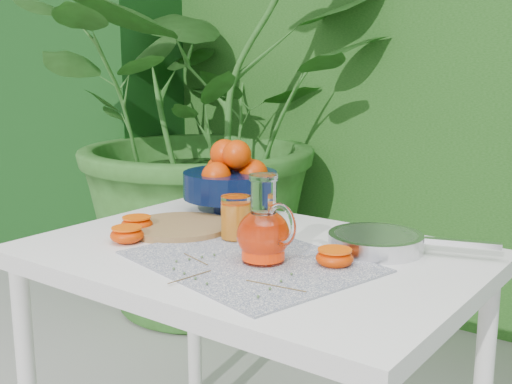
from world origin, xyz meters
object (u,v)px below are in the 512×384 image
Objects in this scene: juice_pitcher at (264,232)px; saute_pan at (377,241)px; cutting_board at (179,227)px; fruit_bowl at (231,179)px; white_table at (251,284)px.

juice_pitcher reaches higher than saute_pan.
juice_pitcher is at bearing -15.36° from cutting_board.
white_table is at bearing -44.65° from fruit_bowl.
fruit_bowl is 0.70× the size of saute_pan.
fruit_bowl is at bearing 135.35° from white_table.
fruit_bowl is (-0.27, 0.26, 0.18)m from white_table.
saute_pan is at bearing 56.39° from juice_pitcher.
cutting_board reaches higher than white_table.
saute_pan is (0.23, 0.16, 0.10)m from white_table.
fruit_bowl reaches higher than white_table.
juice_pitcher reaches higher than white_table.
fruit_bowl is at bearing 136.87° from juice_pitcher.
cutting_board is 0.96× the size of fruit_bowl.
saute_pan is at bearing 15.95° from cutting_board.
cutting_board is 0.25m from fruit_bowl.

